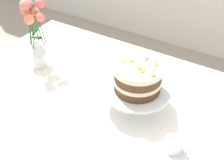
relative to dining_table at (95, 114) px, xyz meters
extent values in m
cube|color=white|center=(0.00, 0.02, 0.07)|extent=(1.40, 1.00, 0.03)
cylinder|color=brown|center=(-0.60, 0.42, -0.30)|extent=(0.06, 0.06, 0.71)
cube|color=white|center=(0.18, 0.06, 0.09)|extent=(0.37, 0.37, 0.00)
cylinder|color=silver|center=(0.18, 0.06, 0.10)|extent=(0.11, 0.11, 0.01)
cylinder|color=silver|center=(0.18, 0.06, 0.14)|extent=(0.03, 0.03, 0.07)
cylinder|color=silver|center=(0.18, 0.06, 0.18)|extent=(0.29, 0.29, 0.01)
cylinder|color=brown|center=(0.18, 0.06, 0.21)|extent=(0.19, 0.19, 0.04)
cylinder|color=beige|center=(0.18, 0.06, 0.24)|extent=(0.20, 0.20, 0.02)
cylinder|color=brown|center=(0.18, 0.06, 0.26)|extent=(0.19, 0.19, 0.04)
cylinder|color=beige|center=(0.18, 0.06, 0.29)|extent=(0.20, 0.20, 0.02)
ellipsoid|color=#E56B51|center=(0.18, 0.06, 0.31)|extent=(0.02, 0.03, 0.01)
ellipsoid|color=orange|center=(0.11, 0.06, 0.31)|extent=(0.03, 0.03, 0.00)
ellipsoid|color=orange|center=(0.14, 0.08, 0.31)|extent=(0.03, 0.03, 0.01)
ellipsoid|color=#E56B51|center=(0.18, 0.13, 0.31)|extent=(0.03, 0.04, 0.01)
ellipsoid|color=orange|center=(0.24, 0.11, 0.31)|extent=(0.03, 0.04, 0.00)
ellipsoid|color=orange|center=(0.26, 0.03, 0.31)|extent=(0.03, 0.03, 0.01)
ellipsoid|color=pink|center=(0.18, 0.06, 0.31)|extent=(0.04, 0.03, 0.01)
ellipsoid|color=pink|center=(0.24, 0.08, 0.31)|extent=(0.02, 0.03, 0.01)
ellipsoid|color=orange|center=(0.21, 0.04, 0.31)|extent=(0.03, 0.04, 0.01)
ellipsoid|color=orange|center=(0.19, 0.05, 0.31)|extent=(0.03, 0.02, 0.00)
cylinder|color=silver|center=(-0.40, 0.08, 0.13)|extent=(0.08, 0.08, 0.08)
cone|color=silver|center=(-0.40, 0.08, 0.21)|extent=(0.11, 0.11, 0.07)
cylinder|color=#2D6028|center=(-0.37, 0.08, 0.30)|extent=(0.04, 0.01, 0.16)
sphere|color=#EF6B63|center=(-0.35, 0.09, 0.37)|extent=(0.04, 0.04, 0.04)
ellipsoid|color=#236B2D|center=(-0.38, 0.08, 0.26)|extent=(0.05, 0.03, 0.01)
cylinder|color=#2D6028|center=(-0.38, 0.10, 0.32)|extent=(0.02, 0.03, 0.21)
sphere|color=#F76561|center=(-0.37, 0.12, 0.43)|extent=(0.05, 0.05, 0.05)
ellipsoid|color=#236B2D|center=(-0.38, 0.10, 0.36)|extent=(0.04, 0.05, 0.01)
cylinder|color=#2D6028|center=(-0.41, 0.10, 0.30)|extent=(0.01, 0.03, 0.15)
sphere|color=#FB7A61|center=(-0.41, 0.11, 0.37)|extent=(0.05, 0.05, 0.05)
ellipsoid|color=#236B2D|center=(-0.41, 0.10, 0.28)|extent=(0.03, 0.05, 0.01)
cylinder|color=#2D6028|center=(-0.42, 0.09, 0.31)|extent=(0.03, 0.02, 0.19)
sphere|color=#DD6962|center=(-0.43, 0.10, 0.41)|extent=(0.05, 0.05, 0.05)
cylinder|color=#2D6028|center=(-0.41, 0.07, 0.31)|extent=(0.02, 0.02, 0.18)
sphere|color=#DF7D57|center=(-0.42, 0.06, 0.40)|extent=(0.04, 0.04, 0.04)
ellipsoid|color=#236B2D|center=(-0.41, 0.06, 0.26)|extent=(0.05, 0.04, 0.02)
cylinder|color=#2D6028|center=(-0.40, 0.06, 0.33)|extent=(0.01, 0.02, 0.21)
sphere|color=#ED6F65|center=(-0.41, 0.05, 0.43)|extent=(0.05, 0.05, 0.05)
ellipsoid|color=#236B2D|center=(-0.41, 0.07, 0.36)|extent=(0.03, 0.05, 0.02)
cylinder|color=#2D6028|center=(-0.39, 0.05, 0.30)|extent=(0.02, 0.03, 0.16)
sphere|color=#F87F62|center=(-0.38, 0.04, 0.38)|extent=(0.05, 0.05, 0.05)
ellipsoid|color=#236B2D|center=(-0.39, 0.06, 0.29)|extent=(0.04, 0.05, 0.01)
cylinder|color=white|center=(0.42, -0.09, 0.09)|extent=(0.13, 0.13, 0.01)
cylinder|color=white|center=(0.42, -0.09, 0.12)|extent=(0.07, 0.07, 0.05)
torus|color=white|center=(0.46, -0.09, 0.12)|extent=(0.03, 0.01, 0.03)
camera|label=1|loc=(0.64, -0.88, 1.01)|focal=50.49mm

